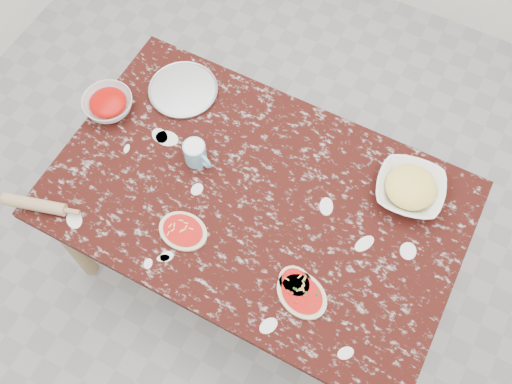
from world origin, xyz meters
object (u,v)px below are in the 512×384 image
object	(u,v)px
pizza_tray	(183,90)
sauce_bowl	(108,104)
worktable	(256,207)
rolling_pin	(34,204)
cheese_bowl	(410,189)
flour_mug	(196,153)

from	to	relation	value
pizza_tray	sauce_bowl	distance (m)	0.32
worktable	rolling_pin	world-z (taller)	rolling_pin
cheese_bowl	flour_mug	size ratio (longest dim) A/B	2.00
worktable	cheese_bowl	bearing A→B (deg)	29.77
sauce_bowl	flour_mug	size ratio (longest dim) A/B	1.59
pizza_tray	flour_mug	xyz separation A→B (m)	(0.22, -0.27, 0.05)
sauce_bowl	cheese_bowl	world-z (taller)	same
rolling_pin	worktable	bearing A→B (deg)	30.54
sauce_bowl	flour_mug	world-z (taller)	flour_mug
cheese_bowl	flour_mug	world-z (taller)	flour_mug
pizza_tray	flour_mug	bearing A→B (deg)	-49.93
worktable	flour_mug	distance (m)	0.32
pizza_tray	cheese_bowl	size ratio (longest dim) A/B	1.11
worktable	pizza_tray	xyz separation A→B (m)	(-0.51, 0.30, 0.09)
pizza_tray	rolling_pin	distance (m)	0.77
sauce_bowl	pizza_tray	bearing A→B (deg)	44.70
pizza_tray	flour_mug	world-z (taller)	flour_mug
cheese_bowl	rolling_pin	xyz separation A→B (m)	(-1.25, -0.73, -0.01)
worktable	pizza_tray	bearing A→B (deg)	149.33
sauce_bowl	flour_mug	xyz separation A→B (m)	(0.45, -0.04, 0.02)
flour_mug	sauce_bowl	bearing A→B (deg)	174.50
pizza_tray	rolling_pin	world-z (taller)	rolling_pin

